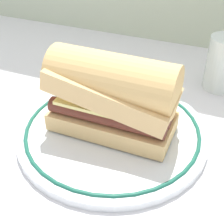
# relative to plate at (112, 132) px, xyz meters

# --- Properties ---
(ground_plane) EXTENTS (1.50, 1.50, 0.00)m
(ground_plane) POSITION_rel_plate_xyz_m (-0.02, 0.00, -0.01)
(ground_plane) COLOR silver
(plate) EXTENTS (0.29, 0.29, 0.01)m
(plate) POSITION_rel_plate_xyz_m (0.00, 0.00, 0.00)
(plate) COLOR white
(plate) RESTS_ON ground_plane
(sausage_sandwich) EXTENTS (0.18, 0.09, 0.12)m
(sausage_sandwich) POSITION_rel_plate_xyz_m (0.00, 0.00, 0.07)
(sausage_sandwich) COLOR #E2B674
(sausage_sandwich) RESTS_ON plate
(drinking_glass) EXTENTS (0.06, 0.06, 0.10)m
(drinking_glass) POSITION_rel_plate_xyz_m (0.13, 0.21, 0.03)
(drinking_glass) COLOR silver
(drinking_glass) RESTS_ON ground_plane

